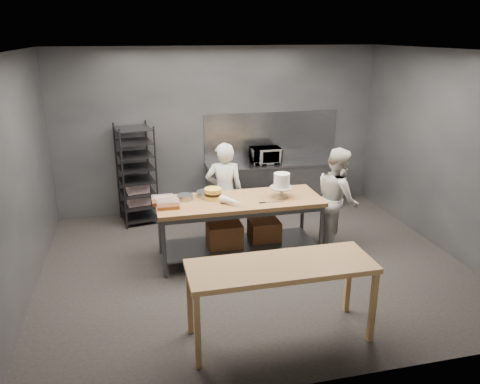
% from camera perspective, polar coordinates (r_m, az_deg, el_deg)
% --- Properties ---
extents(ground, '(6.00, 6.00, 0.00)m').
position_cam_1_polar(ground, '(6.93, 1.67, -8.81)').
color(ground, black).
rests_on(ground, ground).
extents(back_wall, '(6.00, 0.04, 3.00)m').
position_cam_1_polar(back_wall, '(8.74, -2.49, 7.54)').
color(back_wall, '#4C4F54').
rests_on(back_wall, ground).
extents(work_table, '(2.40, 0.90, 0.92)m').
position_cam_1_polar(work_table, '(6.93, 0.02, -3.56)').
color(work_table, olive).
rests_on(work_table, ground).
extents(near_counter, '(2.00, 0.70, 0.90)m').
position_cam_1_polar(near_counter, '(5.05, 5.01, -9.61)').
color(near_counter, '#A27043').
rests_on(near_counter, ground).
extents(back_counter, '(2.60, 0.60, 0.90)m').
position_cam_1_polar(back_counter, '(8.95, 4.30, 0.82)').
color(back_counter, slate).
rests_on(back_counter, ground).
extents(splashback_panel, '(2.60, 0.02, 0.90)m').
position_cam_1_polar(splashback_panel, '(8.99, 3.86, 6.86)').
color(splashback_panel, slate).
rests_on(splashback_panel, back_counter).
extents(speed_rack, '(0.70, 0.74, 1.75)m').
position_cam_1_polar(speed_rack, '(8.36, -12.50, 2.02)').
color(speed_rack, black).
rests_on(speed_rack, ground).
extents(chef_behind, '(0.65, 0.48, 1.62)m').
position_cam_1_polar(chef_behind, '(7.42, -1.92, -0.06)').
color(chef_behind, silver).
rests_on(chef_behind, ground).
extents(chef_right, '(0.69, 0.84, 1.59)m').
position_cam_1_polar(chef_right, '(7.34, 11.79, -0.80)').
color(chef_right, beige).
rests_on(chef_right, ground).
extents(microwave, '(0.54, 0.37, 0.30)m').
position_cam_1_polar(microwave, '(8.72, 3.13, 4.47)').
color(microwave, black).
rests_on(microwave, back_counter).
extents(frosted_cake_stand, '(0.34, 0.34, 0.36)m').
position_cam_1_polar(frosted_cake_stand, '(6.84, 5.10, 1.16)').
color(frosted_cake_stand, '#BDB497').
rests_on(frosted_cake_stand, work_table).
extents(layer_cake, '(0.25, 0.25, 0.16)m').
position_cam_1_polar(layer_cake, '(6.79, -3.32, -0.20)').
color(layer_cake, '#E7CA49').
rests_on(layer_cake, work_table).
extents(cake_pans, '(0.59, 0.34, 0.07)m').
position_cam_1_polar(cake_pans, '(6.88, -5.07, -0.37)').
color(cake_pans, gray).
rests_on(cake_pans, work_table).
extents(piping_bag, '(0.34, 0.37, 0.12)m').
position_cam_1_polar(piping_bag, '(6.53, -0.99, -1.15)').
color(piping_bag, white).
rests_on(piping_bag, work_table).
extents(offset_spatula, '(0.36, 0.02, 0.02)m').
position_cam_1_polar(offset_spatula, '(6.67, 3.45, -1.26)').
color(offset_spatula, slate).
rests_on(offset_spatula, work_table).
extents(pastry_clamshells, '(0.37, 0.40, 0.11)m').
position_cam_1_polar(pastry_clamshells, '(6.60, -9.08, -1.20)').
color(pastry_clamshells, '#AA5422').
rests_on(pastry_clamshells, work_table).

